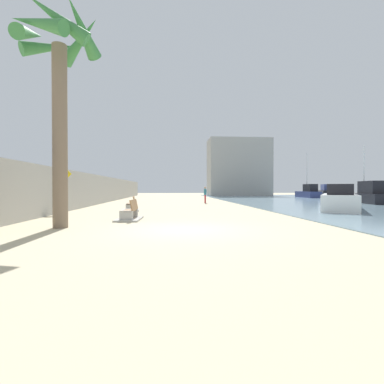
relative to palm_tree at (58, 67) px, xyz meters
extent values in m
plane|color=#C6B793|center=(4.73, 17.19, -6.10)|extent=(120.00, 120.00, 0.00)
cube|color=#ADAAA3|center=(-2.77, 17.19, -4.73)|extent=(0.80, 64.00, 2.73)
cylinder|color=#7A6651|center=(0.04, 0.06, -2.61)|extent=(0.55, 0.55, 6.98)
cone|color=#387A3D|center=(0.96, -0.16, 1.42)|extent=(1.06, 2.27, 1.73)
cone|color=#387A3D|center=(0.57, 0.84, 1.42)|extent=(2.13, 1.71, 1.73)
cone|color=#387A3D|center=(-0.61, 0.92, 1.17)|extent=(2.20, 1.85, 1.30)
cone|color=#387A3D|center=(-1.01, 0.03, 1.24)|extent=(0.63, 2.33, 1.42)
cone|color=#387A3D|center=(-0.33, -0.96, 1.12)|extent=(2.39, 1.31, 1.20)
cone|color=#387A3D|center=(0.31, -0.87, 1.38)|extent=(2.30, 1.17, 1.67)
cube|color=#ADAAA3|center=(2.25, 1.96, -5.85)|extent=(0.61, 0.23, 0.50)
cube|color=#ADAAA3|center=(2.31, 3.36, -5.85)|extent=(0.61, 0.23, 0.50)
cube|color=#997047|center=(2.28, 2.66, -5.65)|extent=(0.57, 1.62, 0.06)
cube|color=#997047|center=(2.51, 2.65, -5.37)|extent=(0.23, 1.61, 0.50)
cube|color=#ADAAA3|center=(2.28, 2.66, -6.06)|extent=(1.19, 2.15, 0.08)
cube|color=#ADAAA3|center=(1.65, 7.86, -5.85)|extent=(0.62, 0.26, 0.50)
cube|color=#ADAAA3|center=(1.51, 9.25, -5.85)|extent=(0.62, 0.26, 0.50)
cube|color=#997047|center=(1.58, 8.55, -5.65)|extent=(0.65, 1.64, 0.06)
cube|color=#997047|center=(1.81, 8.58, -5.37)|extent=(0.32, 1.61, 0.50)
cube|color=#ADAAA3|center=(1.58, 8.55, -6.06)|extent=(1.30, 2.20, 0.08)
cylinder|color=#B22D33|center=(7.77, 17.42, -5.68)|extent=(0.12, 0.12, 0.83)
cylinder|color=#B22D33|center=(7.82, 17.54, -5.68)|extent=(0.12, 0.12, 0.83)
cube|color=teal|center=(7.79, 17.48, -4.97)|extent=(0.30, 0.37, 0.59)
sphere|color=tan|center=(7.79, 17.48, -4.53)|extent=(0.23, 0.23, 0.23)
cylinder|color=teal|center=(7.70, 17.28, -4.94)|extent=(0.09, 0.09, 0.53)
cylinder|color=teal|center=(7.88, 17.68, -4.94)|extent=(0.09, 0.09, 0.53)
cube|color=black|center=(33.58, 40.96, -5.53)|extent=(4.64, 8.21, 1.05)
cube|color=navy|center=(33.21, 39.83, -4.44)|extent=(2.61, 3.80, 1.13)
cube|color=navy|center=(26.10, 32.93, -5.58)|extent=(2.40, 6.84, 0.95)
cube|color=black|center=(26.00, 31.93, -4.53)|extent=(1.51, 3.05, 1.15)
cylinder|color=silver|center=(26.13, 33.26, -2.05)|extent=(0.12, 0.12, 6.11)
cube|color=black|center=(23.82, 16.17, -5.58)|extent=(3.04, 7.41, 0.94)
cube|color=black|center=(23.60, 15.10, -4.50)|extent=(1.74, 3.35, 1.23)
cylinder|color=silver|center=(23.89, 16.52, -2.66)|extent=(0.12, 0.12, 4.89)
cube|color=white|center=(15.97, 7.80, -5.53)|extent=(5.56, 7.36, 1.06)
cube|color=black|center=(15.41, 6.86, -4.66)|extent=(2.92, 3.52, 0.68)
cylinder|color=slate|center=(-2.10, 6.59, -4.76)|extent=(0.08, 0.08, 2.67)
cube|color=yellow|center=(-2.10, 6.59, -3.72)|extent=(0.85, 0.03, 0.85)
cube|color=#9E9E99|center=(17.92, 45.19, -0.51)|extent=(12.00, 6.00, 11.17)
camera|label=1|loc=(4.21, -11.37, -4.57)|focal=27.07mm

